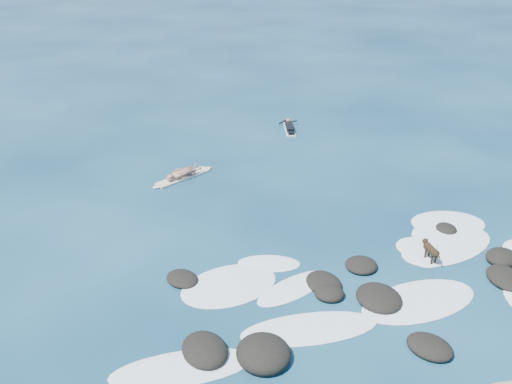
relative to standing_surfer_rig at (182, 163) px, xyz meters
name	(u,v)px	position (x,y,z in m)	size (l,w,h in m)	color
ground	(339,261)	(3.32, -7.98, -0.69)	(160.00, 160.00, 0.00)	#0A2642
reef_rocks	(346,309)	(2.29, -10.36, -0.58)	(12.59, 6.72, 0.63)	black
breaking_foam	(384,274)	(4.31, -9.14, -0.68)	(15.15, 7.19, 0.12)	white
standing_surfer_rig	(182,163)	(0.00, 0.00, 0.00)	(2.94, 1.51, 1.76)	beige
paddling_surfer_rig	(289,128)	(6.55, 3.82, -0.56)	(1.21, 2.22, 0.39)	white
dog	(430,249)	(6.10, -8.96, -0.24)	(0.30, 1.07, 0.68)	black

